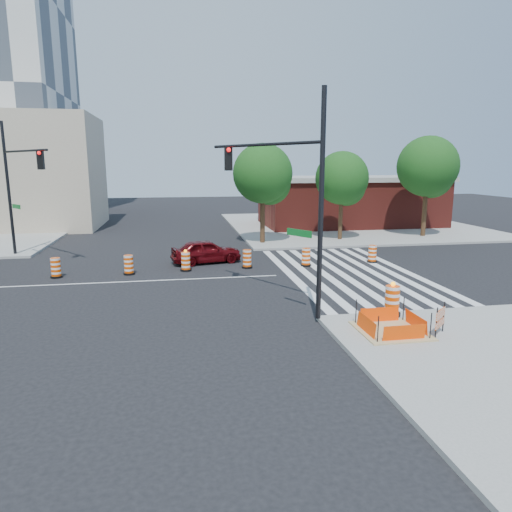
% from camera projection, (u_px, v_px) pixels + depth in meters
% --- Properties ---
extents(ground, '(120.00, 120.00, 0.00)m').
position_uv_depth(ground, '(138.00, 281.00, 22.61)').
color(ground, black).
rests_on(ground, ground).
extents(sidewalk_ne, '(22.00, 22.00, 0.15)m').
position_uv_depth(sidewalk_ne, '(349.00, 225.00, 43.02)').
color(sidewalk_ne, gray).
rests_on(sidewalk_ne, ground).
extents(crosswalk_east, '(6.75, 13.50, 0.01)m').
position_uv_depth(crosswalk_east, '(348.00, 272.00, 24.46)').
color(crosswalk_east, silver).
rests_on(crosswalk_east, ground).
extents(lane_centerline, '(14.00, 0.12, 0.01)m').
position_uv_depth(lane_centerline, '(138.00, 281.00, 22.61)').
color(lane_centerline, silver).
rests_on(lane_centerline, ground).
extents(excavation_pit, '(2.20, 2.20, 0.90)m').
position_uv_depth(excavation_pit, '(391.00, 329.00, 15.40)').
color(excavation_pit, tan).
rests_on(excavation_pit, ground).
extents(brick_storefront, '(16.50, 8.50, 4.60)m').
position_uv_depth(brick_storefront, '(350.00, 201.00, 42.58)').
color(brick_storefront, maroon).
rests_on(brick_storefront, ground).
extents(beige_midrise, '(14.00, 10.00, 10.00)m').
position_uv_depth(beige_midrise, '(17.00, 172.00, 40.85)').
color(beige_midrise, '#B9A68D').
rests_on(beige_midrise, ground).
extents(red_coupe, '(4.31, 2.44, 1.38)m').
position_uv_depth(red_coupe, '(206.00, 251.00, 26.74)').
color(red_coupe, '#4F060A').
rests_on(red_coupe, ground).
extents(signal_pole_se, '(3.37, 5.29, 8.13)m').
position_uv_depth(signal_pole_se, '(287.00, 184.00, 17.04)').
color(signal_pole_se, black).
rests_on(signal_pole_se, ground).
extents(signal_pole_nw, '(3.81, 4.98, 8.11)m').
position_uv_depth(signal_pole_nw, '(18.00, 177.00, 26.77)').
color(signal_pole_nw, black).
rests_on(signal_pole_nw, ground).
extents(pit_drum, '(0.66, 0.66, 1.30)m').
position_uv_depth(pit_drum, '(392.00, 301.00, 16.95)').
color(pit_drum, black).
rests_on(pit_drum, ground).
extents(barricade, '(0.69, 0.62, 1.04)m').
position_uv_depth(barricade, '(440.00, 318.00, 14.99)').
color(barricade, '#E84904').
rests_on(barricade, ground).
extents(tree_north_c, '(4.22, 4.22, 7.18)m').
position_uv_depth(tree_north_c, '(263.00, 177.00, 32.19)').
color(tree_north_c, '#382314').
rests_on(tree_north_c, ground).
extents(tree_north_d, '(3.92, 3.92, 6.67)m').
position_uv_depth(tree_north_d, '(342.00, 181.00, 33.72)').
color(tree_north_d, '#382314').
rests_on(tree_north_d, ground).
extents(tree_north_e, '(4.63, 4.63, 7.86)m').
position_uv_depth(tree_north_e, '(428.00, 170.00, 35.10)').
color(tree_north_e, '#382314').
rests_on(tree_north_e, ground).
extents(median_drum_2, '(0.60, 0.60, 1.02)m').
position_uv_depth(median_drum_2, '(56.00, 268.00, 23.27)').
color(median_drum_2, black).
rests_on(median_drum_2, ground).
extents(median_drum_3, '(0.60, 0.60, 1.02)m').
position_uv_depth(median_drum_3, '(129.00, 265.00, 23.95)').
color(median_drum_3, black).
rests_on(median_drum_3, ground).
extents(median_drum_4, '(0.60, 0.60, 1.18)m').
position_uv_depth(median_drum_4, '(186.00, 262.00, 24.74)').
color(median_drum_4, black).
rests_on(median_drum_4, ground).
extents(median_drum_5, '(0.60, 0.60, 1.02)m').
position_uv_depth(median_drum_5, '(247.00, 260.00, 25.45)').
color(median_drum_5, black).
rests_on(median_drum_5, ground).
extents(median_drum_6, '(0.60, 0.60, 1.02)m').
position_uv_depth(median_drum_6, '(306.00, 258.00, 25.93)').
color(median_drum_6, black).
rests_on(median_drum_6, ground).
extents(median_drum_7, '(0.60, 0.60, 1.02)m').
position_uv_depth(median_drum_7, '(372.00, 254.00, 26.88)').
color(median_drum_7, black).
rests_on(median_drum_7, ground).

